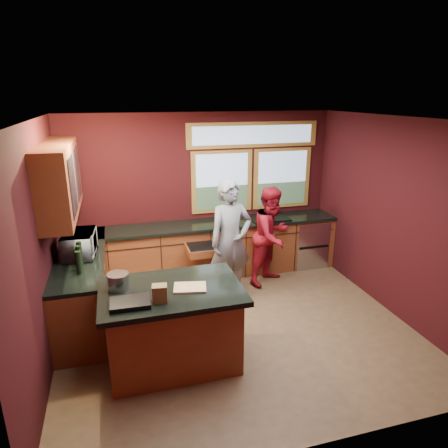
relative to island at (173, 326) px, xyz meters
name	(u,v)px	position (x,y,z in m)	size (l,w,h in m)	color
floor	(236,327)	(0.91, 0.50, -0.48)	(4.50, 4.50, 0.00)	brown
room_shell	(184,194)	(0.31, 0.82, 1.32)	(4.52, 4.02, 2.71)	black
back_counter	(218,248)	(1.11, 2.19, -0.01)	(4.50, 0.64, 0.93)	#5F2F16
left_counter	(83,285)	(-1.04, 1.35, -0.01)	(0.64, 2.30, 0.93)	#5F2F16
island	(173,326)	(0.00, 0.00, 0.00)	(1.55, 1.05, 0.95)	#5F2F16
person_grey	(231,241)	(1.07, 1.31, 0.43)	(0.67, 0.44, 1.82)	slate
person_red	(272,236)	(1.87, 1.67, 0.32)	(0.78, 0.61, 1.60)	maroon
microwave	(80,244)	(-1.01, 1.30, 0.61)	(0.58, 0.39, 0.32)	#999999
potted_plant	(271,208)	(2.07, 2.25, 0.61)	(0.29, 0.25, 0.32)	#999999
paper_towel	(272,210)	(2.07, 2.20, 0.59)	(0.12, 0.12, 0.28)	white
cutting_board	(190,287)	(0.20, -0.05, 0.48)	(0.35, 0.25, 0.02)	tan
stock_pot	(118,281)	(-0.55, 0.15, 0.56)	(0.24, 0.24, 0.18)	#A7A7AB
paper_bag	(160,293)	(-0.15, -0.25, 0.56)	(0.15, 0.12, 0.18)	brown
black_tray	(130,303)	(-0.45, -0.25, 0.49)	(0.40, 0.28, 0.05)	black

